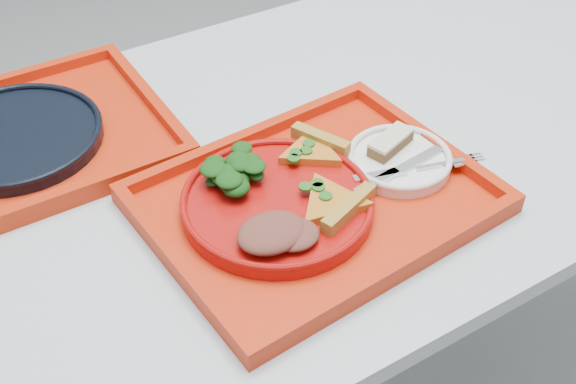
% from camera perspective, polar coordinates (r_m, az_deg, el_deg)
% --- Properties ---
extents(table, '(1.60, 0.80, 0.75)m').
position_cam_1_polar(table, '(1.21, 5.38, 2.87)').
color(table, '#ADBAC2').
rests_on(table, ground).
extents(tray_main, '(0.47, 0.38, 0.01)m').
position_cam_1_polar(tray_main, '(1.00, 2.17, -0.88)').
color(tray_main, red).
rests_on(tray_main, table).
extents(tray_far, '(0.45, 0.35, 0.01)m').
position_cam_1_polar(tray_far, '(1.17, -20.57, 3.48)').
color(tray_far, red).
rests_on(tray_far, table).
extents(dinner_plate, '(0.26, 0.26, 0.02)m').
position_cam_1_polar(dinner_plate, '(0.97, -0.84, -1.03)').
color(dinner_plate, '#A40E0A').
rests_on(dinner_plate, tray_main).
extents(side_plate, '(0.15, 0.15, 0.01)m').
position_cam_1_polar(side_plate, '(1.06, 8.76, 2.40)').
color(side_plate, white).
rests_on(side_plate, tray_main).
extents(navy_plate, '(0.26, 0.26, 0.02)m').
position_cam_1_polar(navy_plate, '(1.17, -20.72, 4.02)').
color(navy_plate, black).
rests_on(navy_plate, tray_far).
extents(pizza_slice_a, '(0.13, 0.14, 0.02)m').
position_cam_1_polar(pizza_slice_a, '(0.96, 3.42, -0.59)').
color(pizza_slice_a, gold).
rests_on(pizza_slice_a, dinner_plate).
extents(pizza_slice_b, '(0.13, 0.13, 0.02)m').
position_cam_1_polar(pizza_slice_b, '(1.04, 1.81, 3.42)').
color(pizza_slice_b, gold).
rests_on(pizza_slice_b, dinner_plate).
extents(salad_heap, '(0.09, 0.08, 0.04)m').
position_cam_1_polar(salad_heap, '(0.98, -4.52, 1.58)').
color(salad_heap, black).
rests_on(salad_heap, dinner_plate).
extents(meat_portion, '(0.09, 0.07, 0.03)m').
position_cam_1_polar(meat_portion, '(0.90, -1.31, -3.23)').
color(meat_portion, brown).
rests_on(meat_portion, dinner_plate).
extents(dessert_bar, '(0.08, 0.05, 0.02)m').
position_cam_1_polar(dessert_bar, '(1.07, 8.12, 3.92)').
color(dessert_bar, '#52341B').
rests_on(dessert_bar, side_plate).
extents(knife, '(0.19, 0.04, 0.01)m').
position_cam_1_polar(knife, '(1.04, 9.17, 1.99)').
color(knife, silver).
rests_on(knife, side_plate).
extents(fork, '(0.18, 0.07, 0.01)m').
position_cam_1_polar(fork, '(1.04, 10.03, 1.84)').
color(fork, silver).
rests_on(fork, side_plate).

